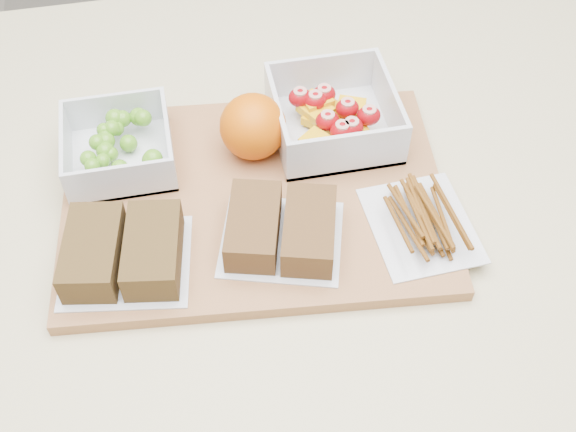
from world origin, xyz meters
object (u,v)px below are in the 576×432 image
orange (253,127)px  fruit_container (333,117)px  sandwich_bag_center (281,229)px  pretzel_bag (423,218)px  grape_container (120,147)px  sandwich_bag_left (123,252)px  cutting_board (255,198)px

orange → fruit_container: bearing=7.3°
fruit_container → orange: bearing=-172.7°
sandwich_bag_center → pretzel_bag: sandwich_bag_center is taller
grape_container → fruit_container: size_ratio=0.85×
orange → sandwich_bag_center: 0.14m
fruit_container → sandwich_bag_left: size_ratio=0.95×
sandwich_bag_left → sandwich_bag_center: sandwich_bag_left is taller
pretzel_bag → sandwich_bag_left: bearing=177.6°
cutting_board → orange: orange is taller
sandwich_bag_center → sandwich_bag_left: bearing=179.2°
sandwich_bag_left → sandwich_bag_center: size_ratio=0.96×
sandwich_bag_left → pretzel_bag: 0.31m
orange → pretzel_bag: orange is taller
fruit_container → pretzel_bag: size_ratio=1.05×
sandwich_bag_center → fruit_container: bearing=58.5°
fruit_container → orange: size_ratio=1.84×
cutting_board → fruit_container: size_ratio=3.02×
cutting_board → sandwich_bag_left: (-0.14, -0.07, 0.03)m
orange → sandwich_bag_left: 0.20m
cutting_board → sandwich_bag_center: (0.02, -0.07, 0.03)m
orange → sandwich_bag_left: orange is taller
grape_container → pretzel_bag: grape_container is taller
fruit_container → orange: orange is taller
fruit_container → sandwich_bag_left: fruit_container is taller
fruit_container → sandwich_bag_center: 0.17m
sandwich_bag_center → pretzel_bag: 0.15m
cutting_board → sandwich_bag_center: sandwich_bag_center is taller
fruit_container → sandwich_bag_center: size_ratio=0.92×
sandwich_bag_left → sandwich_bag_center: 0.16m
sandwich_bag_center → grape_container: bearing=136.4°
cutting_board → grape_container: (-0.14, 0.08, 0.03)m
grape_container → sandwich_bag_center: 0.22m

